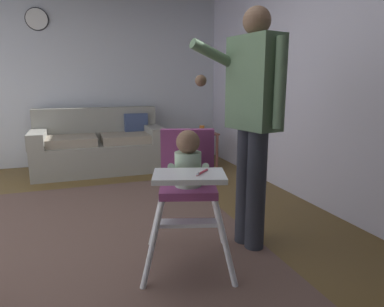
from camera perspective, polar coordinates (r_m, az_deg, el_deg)
ground at (r=2.81m, az=-13.60°, el=-15.09°), size 5.65×7.19×0.10m
wall_far at (r=5.33m, az=-17.50°, el=12.32°), size 4.85×0.06×2.60m
wall_right at (r=3.60m, az=20.11°, el=12.63°), size 0.06×6.19×2.60m
area_rug at (r=2.80m, az=-13.55°, el=-13.91°), size 2.17×2.99×0.01m
couch at (r=4.90m, az=-15.46°, el=1.15°), size 1.74×0.86×0.86m
high_chair at (r=2.17m, az=-0.70°, el=-3.41°), size 0.75×0.83×0.93m
adult_standing at (r=2.41m, az=10.30°, el=6.04°), size 0.58×0.50×1.71m
side_table at (r=4.79m, az=1.62°, el=1.93°), size 0.40×0.40×0.52m
sippy_cup at (r=4.77m, az=1.70°, el=4.19°), size 0.07×0.07×0.10m
wall_clock at (r=5.37m, az=-24.89°, el=20.02°), size 0.30×0.04×0.30m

